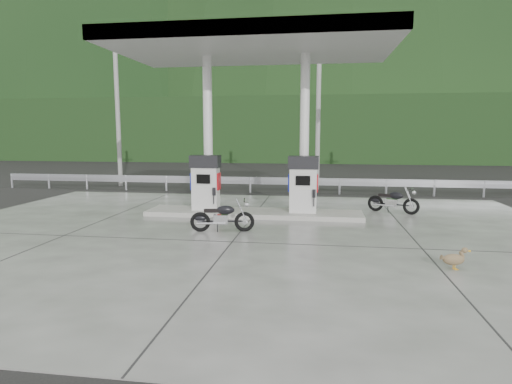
# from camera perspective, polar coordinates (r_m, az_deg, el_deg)

# --- Properties ---
(ground) EXTENTS (160.00, 160.00, 0.00)m
(ground) POSITION_cam_1_polar(r_m,az_deg,el_deg) (11.59, -2.20, -5.54)
(ground) COLOR black
(ground) RESTS_ON ground
(forecourt_apron) EXTENTS (18.00, 14.00, 0.02)m
(forecourt_apron) POSITION_cam_1_polar(r_m,az_deg,el_deg) (11.59, -2.20, -5.49)
(forecourt_apron) COLOR #60605C
(forecourt_apron) RESTS_ON ground
(pump_island) EXTENTS (7.00, 1.40, 0.15)m
(pump_island) POSITION_cam_1_polar(r_m,az_deg,el_deg) (13.99, -0.32, -2.82)
(pump_island) COLOR gray
(pump_island) RESTS_ON forecourt_apron
(gas_pump_left) EXTENTS (0.95, 0.55, 1.80)m
(gas_pump_left) POSITION_cam_1_polar(r_m,az_deg,el_deg) (14.17, -6.73, 1.25)
(gas_pump_left) COLOR silver
(gas_pump_left) RESTS_ON pump_island
(gas_pump_right) EXTENTS (0.95, 0.55, 1.80)m
(gas_pump_right) POSITION_cam_1_polar(r_m,az_deg,el_deg) (13.69, 6.31, 1.03)
(gas_pump_right) COLOR silver
(gas_pump_right) RESTS_ON pump_island
(canopy_column_left) EXTENTS (0.30, 0.30, 5.00)m
(canopy_column_left) POSITION_cam_1_polar(r_m,az_deg,el_deg) (14.46, -6.42, 7.74)
(canopy_column_left) COLOR white
(canopy_column_left) RESTS_ON pump_island
(canopy_column_right) EXTENTS (0.30, 0.30, 5.00)m
(canopy_column_right) POSITION_cam_1_polar(r_m,az_deg,el_deg) (13.99, 6.48, 7.74)
(canopy_column_right) COLOR white
(canopy_column_right) RESTS_ON pump_island
(canopy_roof) EXTENTS (8.50, 5.00, 0.40)m
(canopy_roof) POSITION_cam_1_polar(r_m,az_deg,el_deg) (14.01, -0.33, 18.90)
(canopy_roof) COLOR beige
(canopy_roof) RESTS_ON canopy_column_left
(guardrail) EXTENTS (26.00, 0.16, 1.42)m
(guardrail) POSITION_cam_1_polar(r_m,az_deg,el_deg) (19.30, 2.16, 1.97)
(guardrail) COLOR #A4A6AC
(guardrail) RESTS_ON ground
(road) EXTENTS (60.00, 7.00, 0.01)m
(road) POSITION_cam_1_polar(r_m,az_deg,el_deg) (22.84, 3.11, 1.09)
(road) COLOR black
(road) RESTS_ON ground
(utility_pole_a) EXTENTS (0.22, 0.22, 8.00)m
(utility_pole_a) POSITION_cam_1_polar(r_m,az_deg,el_deg) (22.96, -17.99, 10.75)
(utility_pole_a) COLOR gray
(utility_pole_a) RESTS_ON ground
(utility_pole_b) EXTENTS (0.22, 0.22, 8.00)m
(utility_pole_b) POSITION_cam_1_polar(r_m,az_deg,el_deg) (20.63, 8.32, 11.42)
(utility_pole_b) COLOR gray
(utility_pole_b) RESTS_ON ground
(tree_band) EXTENTS (80.00, 6.00, 6.00)m
(tree_band) POSITION_cam_1_polar(r_m,az_deg,el_deg) (41.14, 5.56, 8.24)
(tree_band) COLOR black
(tree_band) RESTS_ON ground
(forested_hills) EXTENTS (100.00, 40.00, 140.00)m
(forested_hills) POSITION_cam_1_polar(r_m,az_deg,el_deg) (71.17, 6.76, 5.62)
(forested_hills) COLOR black
(forested_hills) RESTS_ON ground
(motorcycle_left) EXTENTS (1.70, 0.77, 0.77)m
(motorcycle_left) POSITION_cam_1_polar(r_m,az_deg,el_deg) (11.69, -4.51, -3.41)
(motorcycle_left) COLOR black
(motorcycle_left) RESTS_ON forecourt_apron
(motorcycle_right) EXTENTS (1.69, 1.15, 0.77)m
(motorcycle_right) POSITION_cam_1_polar(r_m,az_deg,el_deg) (15.14, 17.81, -1.19)
(motorcycle_right) COLOR black
(motorcycle_right) RESTS_ON forecourt_apron
(duck) EXTENTS (0.54, 0.22, 0.38)m
(duck) POSITION_cam_1_polar(r_m,az_deg,el_deg) (9.37, 24.83, -8.21)
(duck) COLOR brown
(duck) RESTS_ON forecourt_apron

